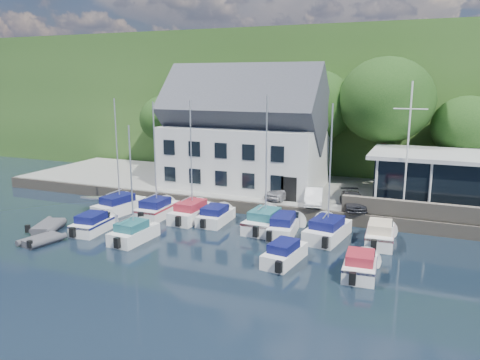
{
  "coord_description": "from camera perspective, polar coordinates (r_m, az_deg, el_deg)",
  "views": [
    {
      "loc": [
        8.81,
        -22.88,
        10.69
      ],
      "look_at": [
        -4.32,
        9.0,
        3.22
      ],
      "focal_mm": 35.0,
      "sensor_mm": 36.0,
      "label": 1
    }
  ],
  "objects": [
    {
      "name": "car_white",
      "position": [
        37.37,
        9.0,
        -1.94
      ],
      "size": [
        2.1,
        4.09,
        1.28
      ],
      "primitive_type": "imported",
      "rotation": [
        0.0,
        0.0,
        0.2
      ],
      "color": "silver",
      "rests_on": "quay"
    },
    {
      "name": "boat_r1_1",
      "position": [
        36.72,
        -10.32,
        2.53
      ],
      "size": [
        2.23,
        5.75,
        9.26
      ],
      "primitive_type": null,
      "rotation": [
        0.0,
        0.0,
        0.01
      ],
      "color": "silver",
      "rests_on": "ground"
    },
    {
      "name": "harbor_building",
      "position": [
        42.77,
        0.51,
        5.05
      ],
      "size": [
        14.4,
        8.2,
        8.7
      ],
      "primitive_type": null,
      "color": "silver",
      "rests_on": "quay"
    },
    {
      "name": "car_dgrey",
      "position": [
        36.9,
        13.66,
        -2.42
      ],
      "size": [
        2.89,
        4.35,
        1.17
      ],
      "primitive_type": "imported",
      "rotation": [
        0.0,
        0.0,
        0.34
      ],
      "color": "#28292D",
      "rests_on": "quay"
    },
    {
      "name": "boat_r1_7",
      "position": [
        32.45,
        16.71,
        -6.13
      ],
      "size": [
        2.24,
        5.85,
        1.53
      ],
      "primitive_type": null,
      "rotation": [
        0.0,
        0.0,
        0.06
      ],
      "color": "silver",
      "rests_on": "ground"
    },
    {
      "name": "tree_0",
      "position": [
        53.03,
        -8.96,
        5.89
      ],
      "size": [
        5.83,
        5.83,
        7.96
      ],
      "primitive_type": null,
      "color": "black",
      "rests_on": "quay"
    },
    {
      "name": "car_blue",
      "position": [
        38.0,
        17.28,
        -2.16
      ],
      "size": [
        1.57,
        3.65,
        1.23
      ],
      "primitive_type": "imported",
      "rotation": [
        0.0,
        0.0,
        -0.04
      ],
      "color": "navy",
      "rests_on": "quay"
    },
    {
      "name": "boat_r1_0",
      "position": [
        38.43,
        -14.74,
        2.89
      ],
      "size": [
        3.1,
        6.97,
        9.45
      ],
      "primitive_type": null,
      "rotation": [
        0.0,
        0.0,
        -0.17
      ],
      "color": "silver",
      "rests_on": "ground"
    },
    {
      "name": "dinghy_0",
      "position": [
        36.53,
        -22.31,
        -5.13
      ],
      "size": [
        2.92,
        3.64,
        0.74
      ],
      "primitive_type": null,
      "rotation": [
        0.0,
        0.0,
        0.37
      ],
      "color": "#3C3C41",
      "rests_on": "ground"
    },
    {
      "name": "boat_r2_0",
      "position": [
        35.07,
        -17.42,
        -4.93
      ],
      "size": [
        2.33,
        5.31,
        1.38
      ],
      "primitive_type": null,
      "rotation": [
        0.0,
        0.0,
        0.08
      ],
      "color": "silver",
      "rests_on": "ground"
    },
    {
      "name": "tree_4",
      "position": [
        45.36,
        25.81,
        4.0
      ],
      "size": [
        6.09,
        6.09,
        8.32
      ],
      "primitive_type": null,
      "color": "black",
      "rests_on": "quay"
    },
    {
      "name": "boat_r2_1",
      "position": [
        31.44,
        -13.13,
        0.24
      ],
      "size": [
        2.24,
        5.29,
        8.68
      ],
      "primitive_type": null,
      "rotation": [
        0.0,
        0.0,
        -0.06
      ],
      "color": "silver",
      "rests_on": "ground"
    },
    {
      "name": "tree_2",
      "position": [
        46.21,
        8.99,
        6.62
      ],
      "size": [
        7.76,
        7.76,
        10.6
      ],
      "primitive_type": null,
      "color": "black",
      "rests_on": "quay"
    },
    {
      "name": "seawall",
      "position": [
        35.61,
        26.78,
        -3.92
      ],
      "size": [
        18.0,
        0.5,
        1.2
      ],
      "primitive_type": "cube",
      "color": "#6A6255",
      "rests_on": "quay"
    },
    {
      "name": "hillside",
      "position": [
        85.38,
        16.71,
        9.91
      ],
      "size": [
        160.0,
        75.0,
        16.0
      ],
      "primitive_type": "cube",
      "color": "#2C4F1D",
      "rests_on": "ground"
    },
    {
      "name": "boat_r1_4",
      "position": [
        33.02,
        3.22,
        1.78
      ],
      "size": [
        2.58,
        6.37,
        9.43
      ],
      "primitive_type": null,
      "rotation": [
        0.0,
        0.0,
        -0.05
      ],
      "color": "silver",
      "rests_on": "ground"
    },
    {
      "name": "club_pavilion",
      "position": [
        39.68,
        25.1,
        -0.05
      ],
      "size": [
        13.2,
        7.2,
        4.1
      ],
      "primitive_type": null,
      "color": "black",
      "rests_on": "quay"
    },
    {
      "name": "quay",
      "position": [
        42.57,
        9.79,
        -1.81
      ],
      "size": [
        60.0,
        13.0,
        1.0
      ],
      "primitive_type": "cube",
      "color": "gray",
      "rests_on": "ground"
    },
    {
      "name": "field_patch",
      "position": [
        93.04,
        22.62,
        14.68
      ],
      "size": [
        50.0,
        30.0,
        0.3
      ],
      "primitive_type": "cube",
      "color": "olive",
      "rests_on": "hillside"
    },
    {
      "name": "boat_r2_3",
      "position": [
        28.18,
        5.47,
        -8.65
      ],
      "size": [
        2.36,
        5.44,
        1.36
      ],
      "primitive_type": null,
      "rotation": [
        0.0,
        0.0,
        -0.14
      ],
      "color": "silver",
      "rests_on": "ground"
    },
    {
      "name": "quay_face",
      "position": [
        36.46,
        7.52,
        -4.12
      ],
      "size": [
        60.0,
        0.3,
        1.0
      ],
      "primitive_type": "cube",
      "color": "#6A6255",
      "rests_on": "ground"
    },
    {
      "name": "tree_1",
      "position": [
        50.76,
        -3.27,
        7.04
      ],
      "size": [
        7.5,
        7.5,
        10.25
      ],
      "primitive_type": null,
      "color": "black",
      "rests_on": "quay"
    },
    {
      "name": "boat_r2_4",
      "position": [
        27.12,
        14.46,
        -9.81
      ],
      "size": [
        2.2,
        4.9,
        1.39
      ],
      "primitive_type": null,
      "rotation": [
        0.0,
        0.0,
        0.07
      ],
      "color": "silver",
      "rests_on": "ground"
    },
    {
      "name": "tree_3",
      "position": [
        44.52,
        17.2,
        6.72
      ],
      "size": [
        8.54,
        8.54,
        11.68
      ],
      "primitive_type": null,
      "color": "black",
      "rests_on": "quay"
    },
    {
      "name": "flagpole",
      "position": [
        35.34,
        19.75,
        3.51
      ],
      "size": [
        2.29,
        0.2,
        9.56
      ],
      "primitive_type": null,
      "color": "silver",
      "rests_on": "quay"
    },
    {
      "name": "boat_r1_3",
      "position": [
        35.54,
        -2.96,
        -4.17
      ],
      "size": [
        2.11,
        5.41,
        1.34
      ],
      "primitive_type": null,
      "rotation": [
        0.0,
        0.0,
        0.03
      ],
      "color": "silver",
      "rests_on": "ground"
    },
    {
      "name": "gangway",
      "position": [
        42.08,
        -15.54,
        -2.95
      ],
      "size": [
        1.2,
        6.0,
        1.4
      ],
      "primitive_type": null,
      "color": "silver",
      "rests_on": "ground"
    },
    {
      "name": "boat_r1_6",
      "position": [
        31.55,
        10.92,
        1.02
      ],
      "size": [
        3.12,
        6.6,
        9.36
      ],
      "primitive_type": null,
      "rotation": [
        0.0,
        0.0,
        -0.15
      ],
      "color": "silver",
      "rests_on": "ground"
    },
    {
      "name": "ground",
      "position": [
        26.74,
        1.24,
        -11.34
      ],
      "size": [
        180.0,
        180.0,
        0.0
      ],
      "primitive_type": "plane",
      "color": "black",
      "rests_on": "ground"
    },
    {
      "name": "boat_r1_2",
      "position": [
        35.53,
        -5.97,
        2.42
      ],
      "size": [
        2.42,
        6.5,
        9.37
      ],
      "primitive_type": null,
      "rotation": [
        0.0,
        0.0,
        -0.06
      ],
      "color": "silver",
      "rests_on": "ground"
    },
    {
      "name": "boat_r1_5",
      "position": [
        33.17,
        5.4,
        -5.31
      ],
      "size": [
        2.5,
        6.61,
        1.46
      ],
      "primitive_type": null,
      "rotation": [
        0.0,
        0.0,
        0.11
      ],
      "color": "silver",
      "rests_on": "ground"
    },
    {
      "name": "car_silver",
      "position": [
        38.8,
        5.32,
        -1.31
      ],
      "size": [
        2.66,
        4.11,
        1.3
      ],
      "primitive_type": "imported",
      "rotation": [
        0.0,
        0.0,
        -0.32
      ],
      "color": "#AEADB2",
      "rests_on": "quay"
    },
    {
      "name": "dinghy_1",
      "position": [
        33.88,
        -23.03,
        -6.61
      ],
      "size": [
        2.21,
        3.04,
        0.64
      ],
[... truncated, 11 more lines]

